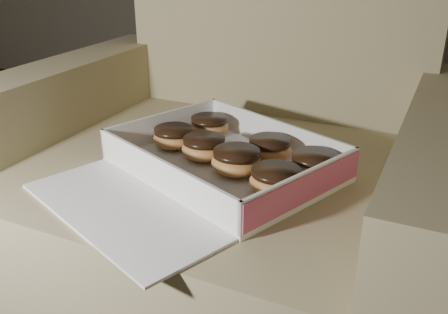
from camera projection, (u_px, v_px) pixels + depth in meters
armchair at (230, 200)px, 1.10m from camera, size 0.93×0.78×0.97m
bakery_box at (209, 171)px, 0.91m from camera, size 0.53×0.56×0.07m
donut_a at (276, 180)px, 0.83m from camera, size 0.09×0.09×0.04m
donut_b at (270, 149)px, 0.96m from camera, size 0.09×0.09×0.04m
donut_c at (315, 165)px, 0.89m from camera, size 0.09×0.09×0.04m
donut_d at (236, 161)px, 0.90m from camera, size 0.09×0.09×0.05m
donut_e at (204, 147)px, 0.96m from camera, size 0.09×0.09×0.04m
donut_f at (209, 126)px, 1.07m from camera, size 0.08×0.08×0.04m
donut_g at (174, 137)px, 1.01m from camera, size 0.08×0.08×0.04m
crumb_a at (260, 189)px, 0.85m from camera, size 0.01×0.01×0.00m
crumb_b at (203, 189)px, 0.85m from camera, size 0.01×0.01×0.00m
crumb_c at (274, 197)px, 0.82m from camera, size 0.01×0.01×0.00m
crumb_d at (145, 161)px, 0.95m from camera, size 0.01×0.01×0.00m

